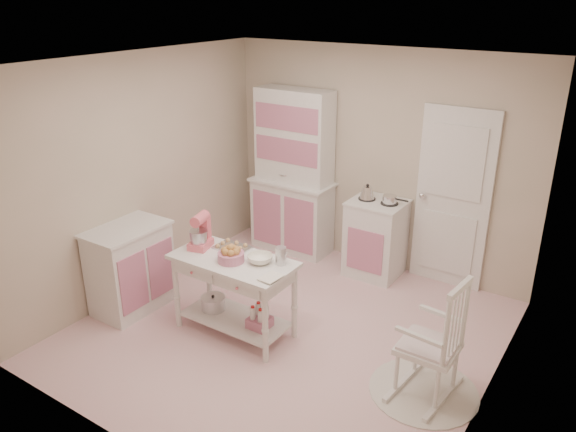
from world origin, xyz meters
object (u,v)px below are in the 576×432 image
object	(u,v)px
work_table	(234,296)
base_cabinet	(130,268)
hutch	(292,172)
rocking_chair	(430,337)
stove	(376,238)
bread_basket	(231,257)
stand_mixer	(200,232)

from	to	relation	value
work_table	base_cabinet	bearing A→B (deg)	-168.96
hutch	rocking_chair	world-z (taller)	hutch
hutch	rocking_chair	xyz separation A→B (m)	(2.49, -1.78, -0.49)
base_cabinet	rocking_chair	size ratio (longest dim) A/B	0.84
stove	bread_basket	world-z (taller)	stove
stand_mixer	work_table	bearing A→B (deg)	-17.51
stove	hutch	bearing A→B (deg)	177.61
hutch	bread_basket	xyz separation A→B (m)	(0.61, -1.99, -0.19)
work_table	stand_mixer	distance (m)	0.71
rocking_chair	bread_basket	bearing A→B (deg)	-167.62
hutch	stove	xyz separation A→B (m)	(1.20, -0.05, -0.58)
hutch	work_table	distance (m)	2.12
stove	stand_mixer	distance (m)	2.19
rocking_chair	bread_basket	world-z (taller)	rocking_chair
hutch	stove	bearing A→B (deg)	-2.39
work_table	bread_basket	world-z (taller)	bread_basket
base_cabinet	stove	bearing A→B (deg)	49.54
base_cabinet	stand_mixer	bearing A→B (deg)	18.08
base_cabinet	stand_mixer	xyz separation A→B (m)	(0.78, 0.25, 0.51)
rocking_chair	hutch	bearing A→B (deg)	150.48
rocking_chair	stand_mixer	xyz separation A→B (m)	(-2.32, -0.14, 0.42)
hutch	bread_basket	size ratio (longest dim) A/B	8.32
hutch	stove	world-z (taller)	hutch
rocking_chair	stand_mixer	size ratio (longest dim) A/B	3.24
work_table	bread_basket	xyz separation A→B (m)	(0.02, -0.05, 0.45)
stand_mixer	bread_basket	world-z (taller)	stand_mixer
base_cabinet	stand_mixer	size ratio (longest dim) A/B	2.71
stove	stand_mixer	bearing A→B (deg)	-118.94
hutch	work_table	xyz separation A→B (m)	(0.59, -1.94, -0.64)
base_cabinet	rocking_chair	distance (m)	3.12
stove	stand_mixer	size ratio (longest dim) A/B	2.71
stand_mixer	stove	bearing A→B (deg)	46.28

